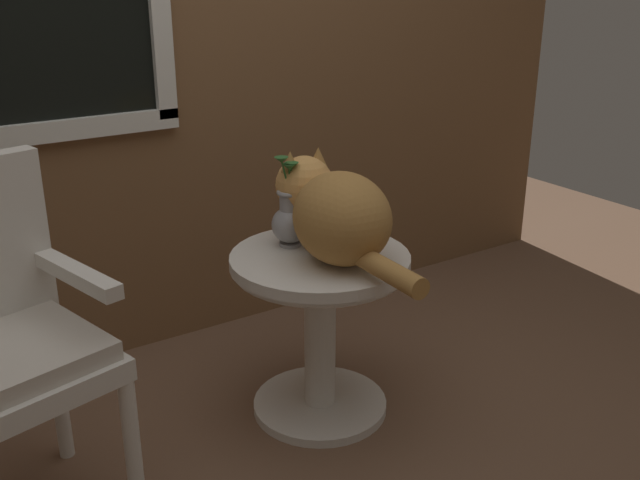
% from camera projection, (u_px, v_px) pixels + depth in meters
% --- Properties ---
extents(ground_plane, '(6.00, 6.00, 0.00)m').
position_uv_depth(ground_plane, '(281.00, 438.00, 2.33)').
color(ground_plane, brown).
extents(wicker_side_table, '(0.57, 0.57, 0.56)m').
position_uv_depth(wicker_side_table, '(320.00, 306.00, 2.35)').
color(wicker_side_table, silver).
rests_on(wicker_side_table, ground_plane).
extents(cat, '(0.29, 0.69, 0.31)m').
position_uv_depth(cat, '(335.00, 213.00, 2.21)').
color(cat, '#AD7A3D').
rests_on(cat, wicker_side_table).
extents(pewter_vase_with_ivy, '(0.12, 0.12, 0.30)m').
position_uv_depth(pewter_vase_with_ivy, '(290.00, 218.00, 2.33)').
color(pewter_vase_with_ivy, '#99999E').
rests_on(pewter_vase_with_ivy, wicker_side_table).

